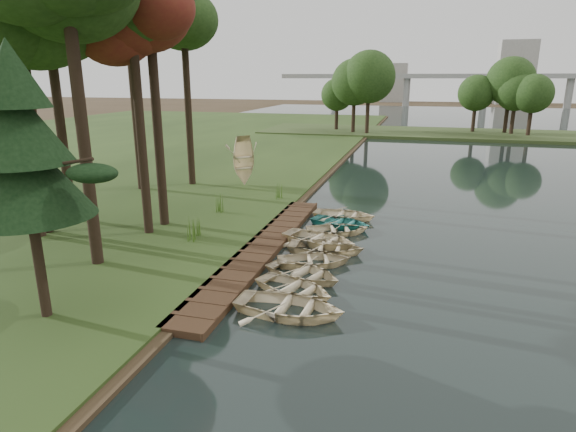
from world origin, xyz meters
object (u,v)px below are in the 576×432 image
(rowboat_0, at_px, (289,304))
(stored_rowboat, at_px, (244,180))
(boardwalk, at_px, (263,248))
(rowboat_1, at_px, (294,286))
(rowboat_2, at_px, (303,271))
(pine_tree, at_px, (22,149))

(rowboat_0, bearing_deg, stored_rowboat, 28.20)
(stored_rowboat, bearing_deg, rowboat_0, -112.65)
(boardwalk, bearing_deg, rowboat_1, -57.85)
(rowboat_1, height_order, rowboat_2, rowboat_2)
(stored_rowboat, relative_size, pine_tree, 0.42)
(rowboat_0, distance_m, stored_rowboat, 19.11)
(boardwalk, relative_size, stored_rowboat, 4.59)
(rowboat_2, bearing_deg, rowboat_1, -157.66)
(boardwalk, bearing_deg, stored_rowboat, 114.43)
(rowboat_0, relative_size, rowboat_1, 1.19)
(boardwalk, bearing_deg, rowboat_2, -46.24)
(pine_tree, bearing_deg, stored_rowboat, 92.13)
(rowboat_1, bearing_deg, rowboat_2, 22.55)
(rowboat_2, distance_m, stored_rowboat, 16.31)
(rowboat_2, distance_m, pine_tree, 10.43)
(stored_rowboat, bearing_deg, pine_tree, -135.58)
(rowboat_0, relative_size, stored_rowboat, 1.06)
(rowboat_1, xyz_separation_m, stored_rowboat, (-7.85, 15.71, 0.29))
(rowboat_2, height_order, stored_rowboat, stored_rowboat)
(boardwalk, height_order, rowboat_0, rowboat_0)
(boardwalk, height_order, stored_rowboat, stored_rowboat)
(rowboat_2, xyz_separation_m, pine_tree, (-7.10, -5.56, 5.25))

